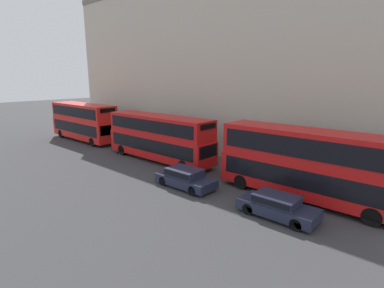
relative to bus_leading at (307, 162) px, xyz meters
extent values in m
cube|color=red|center=(0.00, 0.01, -1.02)|extent=(2.55, 11.00, 2.07)
cube|color=red|center=(0.00, 0.01, 0.99)|extent=(2.50, 10.78, 1.94)
cube|color=black|center=(0.00, 0.01, -0.77)|extent=(2.59, 10.12, 1.16)
cube|color=black|center=(0.00, 0.01, 1.08)|extent=(2.59, 10.12, 1.17)
cylinder|color=black|center=(-1.12, -3.89, -1.90)|extent=(0.30, 1.00, 1.00)
cylinder|color=black|center=(1.13, -3.89, -1.90)|extent=(0.30, 1.00, 1.00)
cylinder|color=black|center=(-1.12, 3.91, -1.90)|extent=(0.30, 1.00, 1.00)
cylinder|color=black|center=(1.13, 3.91, -1.90)|extent=(0.30, 1.00, 1.00)
cube|color=red|center=(0.00, 13.34, -1.05)|extent=(2.55, 11.36, 2.01)
cube|color=red|center=(0.00, 13.34, 0.82)|extent=(2.50, 11.13, 1.73)
cube|color=black|center=(0.00, 13.34, -0.80)|extent=(2.59, 10.45, 1.13)
cube|color=black|center=(0.00, 13.34, 0.91)|extent=(2.59, 10.45, 1.04)
cube|color=black|center=(0.00, 7.69, -0.64)|extent=(2.17, 0.06, 1.01)
cube|color=black|center=(0.00, 7.69, 1.34)|extent=(1.78, 0.06, 0.41)
cylinder|color=black|center=(-1.12, 9.26, -1.90)|extent=(0.30, 1.00, 1.00)
cylinder|color=black|center=(1.13, 9.26, -1.90)|extent=(0.30, 1.00, 1.00)
cylinder|color=black|center=(-1.12, 17.42, -1.90)|extent=(0.30, 1.00, 1.00)
cylinder|color=black|center=(1.13, 17.42, -1.90)|extent=(0.30, 1.00, 1.00)
cube|color=red|center=(0.00, 26.54, -0.98)|extent=(2.55, 10.60, 2.15)
cube|color=red|center=(0.00, 26.54, 1.01)|extent=(2.50, 10.38, 1.84)
cube|color=black|center=(0.00, 26.54, -0.72)|extent=(2.59, 9.75, 1.20)
cube|color=black|center=(0.00, 26.54, 1.11)|extent=(2.59, 9.75, 1.10)
cube|color=black|center=(0.00, 21.27, -0.55)|extent=(2.17, 0.06, 1.07)
cube|color=black|center=(0.00, 21.27, 1.57)|extent=(1.78, 0.06, 0.44)
cylinder|color=black|center=(-1.12, 22.84, -1.90)|extent=(0.30, 1.00, 1.00)
cylinder|color=black|center=(1.13, 22.84, -1.90)|extent=(0.30, 1.00, 1.00)
cylinder|color=black|center=(-1.12, 30.24, -1.90)|extent=(0.30, 1.00, 1.00)
cylinder|color=black|center=(1.13, 30.24, -1.90)|extent=(0.30, 1.00, 1.00)
cube|color=#1E2338|center=(-3.40, 0.14, -1.93)|extent=(1.76, 4.24, 0.59)
cube|color=#1E2338|center=(-3.40, 0.25, -1.40)|extent=(1.55, 2.33, 0.46)
cube|color=black|center=(-3.40, 0.25, -1.38)|extent=(1.58, 2.21, 0.30)
cylinder|color=black|center=(-4.17, -1.21, -2.08)|extent=(0.22, 0.64, 0.64)
cylinder|color=black|center=(-2.63, -1.21, -2.08)|extent=(0.22, 0.64, 0.64)
cylinder|color=black|center=(-4.17, 1.50, -2.08)|extent=(0.22, 0.64, 0.64)
cylinder|color=black|center=(-2.63, 1.50, -2.08)|extent=(0.22, 0.64, 0.64)
cube|color=#1E2338|center=(-3.40, 6.94, -1.93)|extent=(1.85, 4.29, 0.60)
cube|color=#1E2338|center=(-3.40, 7.05, -1.36)|extent=(1.63, 2.36, 0.53)
cube|color=black|center=(-3.40, 7.05, -1.34)|extent=(1.66, 2.24, 0.34)
cylinder|color=black|center=(-4.21, 5.57, -2.08)|extent=(0.22, 0.64, 0.64)
cylinder|color=black|center=(-2.59, 5.57, -2.08)|extent=(0.22, 0.64, 0.64)
cylinder|color=black|center=(-4.21, 8.31, -2.08)|extent=(0.22, 0.64, 0.64)
cylinder|color=black|center=(-2.59, 8.31, -2.08)|extent=(0.22, 0.64, 0.64)
camera|label=1|loc=(-17.70, -6.35, 5.07)|focal=28.00mm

